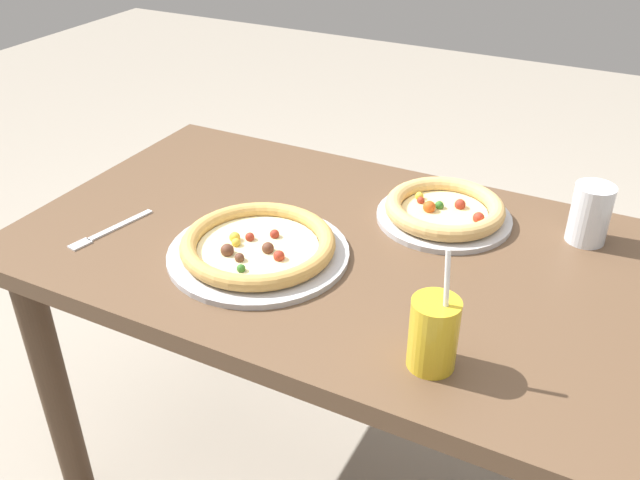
# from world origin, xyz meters

# --- Properties ---
(dining_table) EXTENTS (1.27, 0.78, 0.75)m
(dining_table) POSITION_xyz_m (0.00, 0.00, 0.63)
(dining_table) COLOR brown
(dining_table) RESTS_ON ground
(pizza_near) EXTENTS (0.36, 0.36, 0.04)m
(pizza_near) POSITION_xyz_m (-0.10, -0.11, 0.77)
(pizza_near) COLOR #B7B7BC
(pizza_near) RESTS_ON dining_table
(pizza_far) EXTENTS (0.29, 0.29, 0.05)m
(pizza_far) POSITION_xyz_m (0.18, 0.19, 0.77)
(pizza_far) COLOR #B7B7BC
(pizza_far) RESTS_ON dining_table
(drink_cup_colored) EXTENTS (0.08, 0.08, 0.21)m
(drink_cup_colored) POSITION_xyz_m (0.31, -0.26, 0.81)
(drink_cup_colored) COLOR gold
(drink_cup_colored) RESTS_ON dining_table
(water_cup_clear) EXTENTS (0.08, 0.08, 0.12)m
(water_cup_clear) POSITION_xyz_m (0.46, 0.24, 0.81)
(water_cup_clear) COLOR silver
(water_cup_clear) RESTS_ON dining_table
(fork) EXTENTS (0.06, 0.20, 0.00)m
(fork) POSITION_xyz_m (-0.43, -0.18, 0.75)
(fork) COLOR silver
(fork) RESTS_ON dining_table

